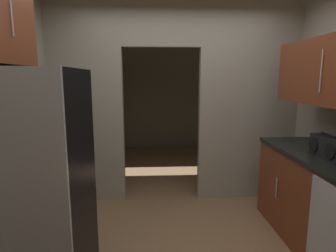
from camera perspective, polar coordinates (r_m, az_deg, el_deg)
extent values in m
cube|color=#ADA899|center=(3.83, -16.25, 5.22)|extent=(0.95, 0.12, 2.75)
cube|color=#ADA899|center=(3.94, 15.90, 5.35)|extent=(1.32, 0.12, 2.75)
cube|color=#ADA899|center=(3.79, -1.42, 21.02)|extent=(1.01, 0.12, 0.71)
cube|color=gray|center=(6.69, -0.52, 7.36)|extent=(3.28, 0.10, 2.75)
cube|color=gray|center=(5.36, -17.11, 6.36)|extent=(0.10, 2.96, 2.75)
cube|color=gray|center=(5.53, 16.95, 6.45)|extent=(0.10, 2.96, 2.75)
cube|color=black|center=(2.37, -25.87, -10.80)|extent=(0.78, 0.75, 1.71)
cube|color=#B7BABC|center=(2.04, -30.18, -14.43)|extent=(0.78, 0.03, 1.71)
cube|color=brown|center=(3.10, 29.64, -14.39)|extent=(0.59, 1.86, 0.89)
cube|color=black|center=(2.95, 30.40, -6.04)|extent=(0.63, 1.86, 0.04)
cylinder|color=#B7BABC|center=(2.62, 28.75, -17.77)|extent=(0.01, 0.01, 0.22)
cylinder|color=#B7BABC|center=(3.27, 21.13, -11.64)|extent=(0.01, 0.01, 0.22)
cube|color=#B7BABC|center=(2.56, 30.07, -19.89)|extent=(0.02, 0.56, 0.87)
cylinder|color=#B7BABC|center=(2.76, 28.62, 9.76)|extent=(0.01, 0.01, 0.36)
cube|color=black|center=(2.92, 30.00, -3.82)|extent=(0.15, 0.41, 0.19)
cylinder|color=#262626|center=(2.89, 30.19, -1.58)|extent=(0.02, 0.29, 0.02)
cylinder|color=black|center=(2.77, 29.96, -4.47)|extent=(0.01, 0.14, 0.14)
cylinder|color=black|center=(2.98, 27.39, -3.36)|extent=(0.01, 0.14, 0.14)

